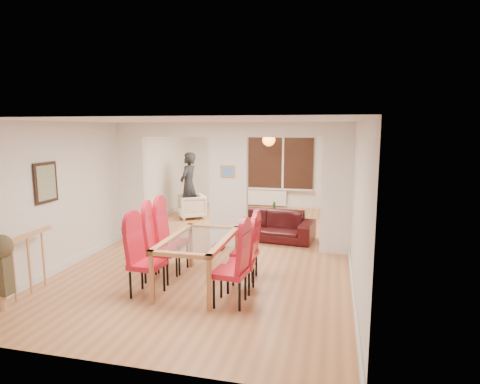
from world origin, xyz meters
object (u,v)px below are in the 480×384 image
(bottle, at_px, (274,207))
(bowl, at_px, (262,211))
(dining_table, at_px, (199,261))
(dining_chair_ra, at_px, (230,267))
(television, at_px, (324,208))
(dining_chair_rb, at_px, (241,259))
(sofa, at_px, (265,225))
(coffee_table, at_px, (270,215))
(dining_chair_lc, at_px, (173,239))
(dining_chair_lb, at_px, (161,246))
(dining_chair_la, at_px, (147,259))
(person, at_px, (189,185))
(armchair, at_px, (191,206))
(dining_chair_rc, at_px, (245,249))

(bottle, height_order, bowl, bottle)
(dining_table, relative_size, dining_chair_ra, 1.52)
(television, xyz_separation_m, bottle, (-1.31, -0.52, 0.09))
(dining_chair_rb, distance_m, sofa, 3.01)
(dining_chair_rb, distance_m, coffee_table, 4.95)
(dining_chair_ra, xyz_separation_m, coffee_table, (-0.31, 5.43, -0.45))
(dining_table, height_order, dining_chair_rb, dining_chair_rb)
(sofa, xyz_separation_m, television, (1.24, 2.39, -0.04))
(television, relative_size, bottle, 3.34)
(coffee_table, bearing_deg, dining_chair_lc, -103.16)
(dining_chair_lb, distance_m, dining_chair_rb, 1.38)
(dining_chair_ra, xyz_separation_m, dining_chair_rb, (0.04, 0.51, -0.05))
(bowl, bearing_deg, coffee_table, 23.07)
(dining_table, xyz_separation_m, dining_chair_la, (-0.63, -0.52, 0.16))
(dining_chair_lc, height_order, dining_chair_ra, dining_chair_lc)
(dining_chair_lc, relative_size, bowl, 5.52)
(dining_chair_la, relative_size, person, 0.62)
(dining_chair_ra, relative_size, bottle, 3.86)
(dining_chair_lc, relative_size, dining_chair_ra, 1.04)
(dining_chair_rb, height_order, armchair, dining_chair_rb)
(dining_chair_lb, xyz_separation_m, dining_chair_rc, (1.32, 0.40, -0.07))
(bottle, distance_m, bowl, 0.35)
(dining_chair_lb, bearing_deg, dining_chair_rb, -15.23)
(bowl, bearing_deg, dining_chair_lc, -100.91)
(dining_chair_lc, bearing_deg, bottle, 74.95)
(dining_table, relative_size, bowl, 8.06)
(dining_chair_rc, relative_size, bowl, 4.85)
(dining_chair_rb, relative_size, television, 1.05)
(dining_chair_rb, bearing_deg, bowl, 91.87)
(television, bearing_deg, armchair, 112.16)
(dining_table, bearing_deg, sofa, 79.54)
(sofa, xyz_separation_m, coffee_table, (-0.20, 1.93, -0.21))
(dining_chair_rc, bearing_deg, dining_chair_lc, 179.49)
(sofa, distance_m, bottle, 1.87)
(dining_chair_lb, distance_m, person, 4.76)
(dining_chair_lc, xyz_separation_m, person, (-1.25, 4.12, 0.33))
(dining_chair_la, height_order, television, dining_chair_la)
(dining_chair_lb, height_order, coffee_table, dining_chair_lb)
(dining_chair_la, bearing_deg, television, 72.59)
(dining_chair_ra, distance_m, dining_chair_rb, 0.51)
(sofa, relative_size, bowl, 10.40)
(dining_table, xyz_separation_m, dining_chair_lb, (-0.68, 0.08, 0.18))
(dining_chair_la, distance_m, person, 5.34)
(dining_chair_rb, xyz_separation_m, dining_chair_rc, (-0.05, 0.52, 0.00))
(dining_chair_rb, bearing_deg, television, 74.04)
(dining_chair_ra, bearing_deg, dining_chair_rc, 96.28)
(person, xyz_separation_m, bowl, (2.07, 0.14, -0.66))
(dining_table, xyz_separation_m, armchair, (-1.80, 4.55, -0.07))
(dining_table, relative_size, person, 0.93)
(dining_chair_lc, distance_m, bottle, 4.44)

